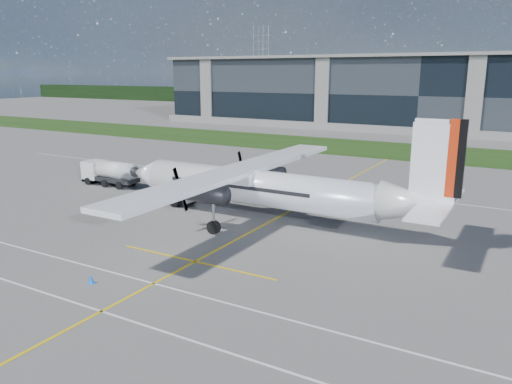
# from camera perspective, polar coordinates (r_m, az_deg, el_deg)

# --- Properties ---
(ground) EXTENTS (400.00, 400.00, 0.00)m
(ground) POSITION_cam_1_polar(r_m,az_deg,el_deg) (74.55, 12.74, 3.95)
(ground) COLOR slate
(ground) RESTS_ON ground
(grass_strip) EXTENTS (400.00, 18.00, 0.04)m
(grass_strip) POSITION_cam_1_polar(r_m,az_deg,el_deg) (82.14, 14.42, 4.73)
(grass_strip) COLOR #1B3C10
(grass_strip) RESTS_ON ground
(terminal_building) EXTENTS (120.00, 20.00, 15.00)m
(terminal_building) POSITION_cam_1_polar(r_m,az_deg,el_deg) (112.53, 19.18, 10.51)
(terminal_building) COLOR black
(terminal_building) RESTS_ON ground
(tree_line) EXTENTS (400.00, 6.00, 6.00)m
(tree_line) POSITION_cam_1_polar(r_m,az_deg,el_deg) (171.95, 23.01, 9.47)
(tree_line) COLOR black
(tree_line) RESTS_ON ground
(pylon_west) EXTENTS (9.00, 4.60, 30.00)m
(pylon_west) POSITION_cam_1_polar(r_m,az_deg,el_deg) (207.01, 0.56, 14.34)
(pylon_west) COLOR gray
(pylon_west) RESTS_ON ground
(yellow_taxiway_centerline) EXTENTS (0.20, 70.00, 0.01)m
(yellow_taxiway_centerline) POSITION_cam_1_polar(r_m,az_deg,el_deg) (46.00, 5.03, -1.59)
(yellow_taxiway_centerline) COLOR yellow
(yellow_taxiway_centerline) RESTS_ON ground
(white_lane_line) EXTENTS (90.00, 0.15, 0.01)m
(white_lane_line) POSITION_cam_1_polar(r_m,az_deg,el_deg) (29.59, -21.31, -11.27)
(white_lane_line) COLOR white
(white_lane_line) RESTS_ON ground
(turboprop_aircraft) EXTENTS (29.06, 30.14, 9.04)m
(turboprop_aircraft) POSITION_cam_1_polar(r_m,az_deg,el_deg) (39.76, 1.39, 2.74)
(turboprop_aircraft) COLOR white
(turboprop_aircraft) RESTS_ON ground
(fuel_tanker_truck) EXTENTS (7.11, 2.31, 2.67)m
(fuel_tanker_truck) POSITION_cam_1_polar(r_m,az_deg,el_deg) (56.58, -16.68, 2.12)
(fuel_tanker_truck) COLOR silver
(fuel_tanker_truck) RESTS_ON ground
(baggage_tug) EXTENTS (3.24, 1.94, 1.94)m
(baggage_tug) POSITION_cam_1_polar(r_m,az_deg,el_deg) (46.83, -8.76, -0.21)
(baggage_tug) COLOR white
(baggage_tug) RESTS_ON ground
(ground_crew_person) EXTENTS (0.62, 0.86, 2.08)m
(ground_crew_person) POSITION_cam_1_polar(r_m,az_deg,el_deg) (47.07, -11.67, -0.17)
(ground_crew_person) COLOR #F25907
(ground_crew_person) RESTS_ON ground
(safety_cone_stbdwing) EXTENTS (0.36, 0.36, 0.50)m
(safety_cone_stbdwing) POSITION_cam_1_polar(r_m,az_deg,el_deg) (54.88, 6.38, 1.12)
(safety_cone_stbdwing) COLOR blue
(safety_cone_stbdwing) RESTS_ON ground
(safety_cone_fwd) EXTENTS (0.36, 0.36, 0.50)m
(safety_cone_fwd) POSITION_cam_1_polar(r_m,az_deg,el_deg) (50.45, -14.71, -0.35)
(safety_cone_fwd) COLOR blue
(safety_cone_fwd) RESTS_ON ground
(safety_cone_portwing) EXTENTS (0.36, 0.36, 0.50)m
(safety_cone_portwing) POSITION_cam_1_polar(r_m,az_deg,el_deg) (30.93, -18.33, -9.43)
(safety_cone_portwing) COLOR blue
(safety_cone_portwing) RESTS_ON ground
(safety_cone_nose_stbd) EXTENTS (0.36, 0.36, 0.50)m
(safety_cone_nose_stbd) POSITION_cam_1_polar(r_m,az_deg,el_deg) (49.80, -11.65, -0.36)
(safety_cone_nose_stbd) COLOR blue
(safety_cone_nose_stbd) RESTS_ON ground
(safety_cone_nose_port) EXTENTS (0.36, 0.36, 0.50)m
(safety_cone_nose_port) POSITION_cam_1_polar(r_m,az_deg,el_deg) (47.49, -13.70, -1.14)
(safety_cone_nose_port) COLOR blue
(safety_cone_nose_port) RESTS_ON ground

